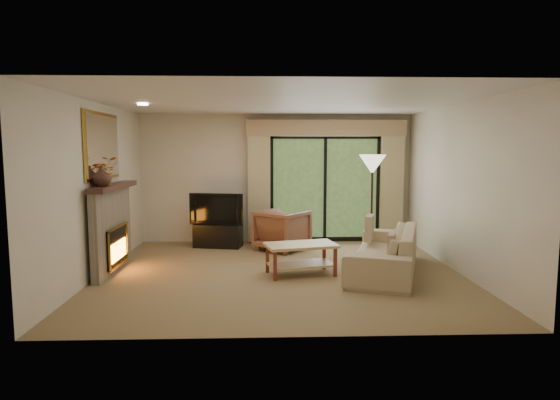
{
  "coord_description": "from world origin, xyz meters",
  "views": [
    {
      "loc": [
        -0.26,
        -7.07,
        1.91
      ],
      "look_at": [
        0.0,
        0.3,
        1.1
      ],
      "focal_mm": 30.0,
      "sensor_mm": 36.0,
      "label": 1
    }
  ],
  "objects_px": {
    "media_console": "(218,235)",
    "coffee_table": "(301,259)",
    "armchair": "(282,230)",
    "sofa": "(384,250)"
  },
  "relations": [
    {
      "from": "sofa",
      "to": "coffee_table",
      "type": "relative_size",
      "value": 2.22
    },
    {
      "from": "armchair",
      "to": "coffee_table",
      "type": "height_order",
      "value": "armchair"
    },
    {
      "from": "sofa",
      "to": "media_console",
      "type": "bearing_deg",
      "value": -105.71
    },
    {
      "from": "media_console",
      "to": "coffee_table",
      "type": "bearing_deg",
      "value": -43.85
    },
    {
      "from": "sofa",
      "to": "coffee_table",
      "type": "distance_m",
      "value": 1.31
    },
    {
      "from": "sofa",
      "to": "coffee_table",
      "type": "xyz_separation_m",
      "value": [
        -1.3,
        -0.11,
        -0.1
      ]
    },
    {
      "from": "coffee_table",
      "to": "armchair",
      "type": "bearing_deg",
      "value": 83.9
    },
    {
      "from": "media_console",
      "to": "coffee_table",
      "type": "relative_size",
      "value": 0.86
    },
    {
      "from": "armchair",
      "to": "media_console",
      "type": "bearing_deg",
      "value": 24.8
    },
    {
      "from": "armchair",
      "to": "coffee_table",
      "type": "xyz_separation_m",
      "value": [
        0.21,
        -1.75,
        -0.15
      ]
    }
  ]
}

